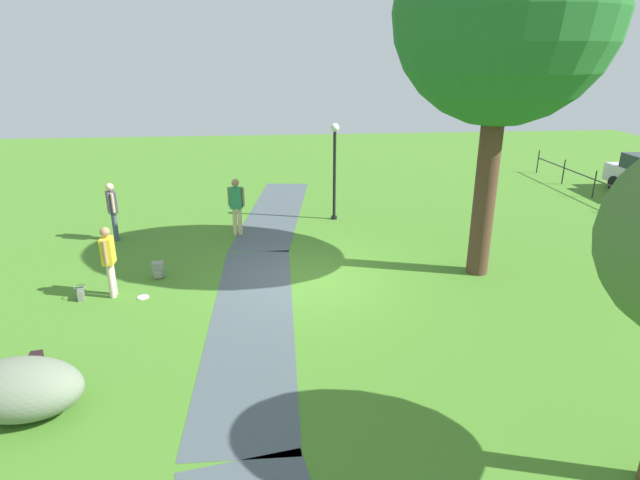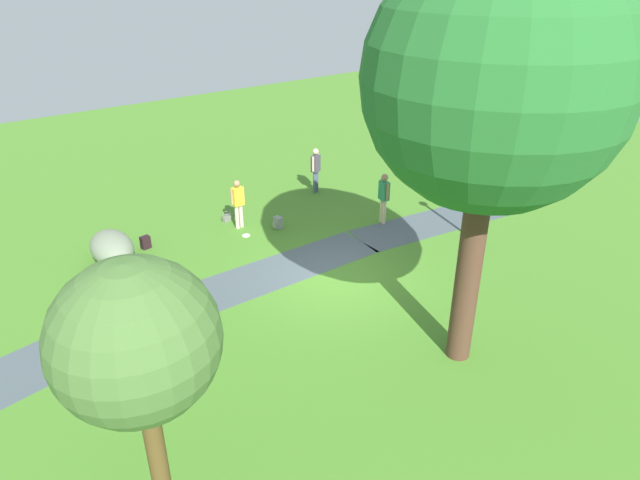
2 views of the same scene
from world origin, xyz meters
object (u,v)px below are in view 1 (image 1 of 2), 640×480
large_shade_tree (505,14)px  lawn_boulder (20,389)px  man_near_boulder (236,203)px  backpack_by_boulder (36,365)px  spare_backpack_on_lawn (158,270)px  passerby_on_path (112,207)px  woman_with_handbag (109,257)px  handbag_on_grass (81,293)px  lamp_post (335,161)px  frisbee_on_grass (143,297)px

large_shade_tree → lawn_boulder: bearing=-62.8°
large_shade_tree → man_near_boulder: size_ratio=4.90×
large_shade_tree → man_near_boulder: large_shade_tree is taller
backpack_by_boulder → spare_backpack_on_lawn: same height
man_near_boulder → large_shade_tree: bearing=60.4°
passerby_on_path → man_near_boulder: bearing=91.8°
woman_with_handbag → large_shade_tree: bearing=93.3°
large_shade_tree → backpack_by_boulder: large_shade_tree is taller
man_near_boulder → passerby_on_path: (0.12, -3.60, -0.01)m
passerby_on_path → handbag_on_grass: (4.02, 0.26, -0.87)m
spare_backpack_on_lawn → lawn_boulder: bearing=-11.7°
woman_with_handbag → handbag_on_grass: woman_with_handbag is taller
spare_backpack_on_lawn → backpack_by_boulder: bearing=-17.9°
lamp_post → woman_with_handbag: lamp_post is taller
man_near_boulder → backpack_by_boulder: bearing=-23.7°
large_shade_tree → spare_backpack_on_lawn: large_shade_tree is taller
woman_with_handbag → handbag_on_grass: (0.09, -0.70, -0.83)m
lawn_boulder → woman_with_handbag: (-4.15, 0.24, 0.51)m
backpack_by_boulder → frisbee_on_grass: bearing=158.2°
lawn_boulder → passerby_on_path: size_ratio=1.15×
handbag_on_grass → backpack_by_boulder: size_ratio=0.85×
handbag_on_grass → backpack_by_boulder: backpack_by_boulder is taller
woman_with_handbag → handbag_on_grass: bearing=-82.8°
man_near_boulder → spare_backpack_on_lawn: size_ratio=4.37×
lawn_boulder → passerby_on_path: (-8.08, -0.72, 0.55)m
lawn_boulder → backpack_by_boulder: lawn_boulder is taller
handbag_on_grass → frisbee_on_grass: handbag_on_grass is taller
lawn_boulder → lamp_post: bearing=147.6°
man_near_boulder → passerby_on_path: size_ratio=1.01×
large_shade_tree → frisbee_on_grass: size_ratio=32.69×
large_shade_tree → man_near_boulder: bearing=-119.6°
large_shade_tree → handbag_on_grass: 11.26m
passerby_on_path → frisbee_on_grass: size_ratio=6.62×
woman_with_handbag → spare_backpack_on_lawn: 1.50m
backpack_by_boulder → large_shade_tree: bearing=111.0°
lamp_post → backpack_by_boulder: lamp_post is taller
woman_with_handbag → passerby_on_path: 4.05m
handbag_on_grass → lamp_post: bearing=129.9°
woman_with_handbag → man_near_boulder: bearing=146.9°
passerby_on_path → spare_backpack_on_lawn: size_ratio=4.33×
man_near_boulder → passerby_on_path: man_near_boulder is taller
passerby_on_path → handbag_on_grass: 4.12m
frisbee_on_grass → spare_backpack_on_lawn: bearing=172.8°
handbag_on_grass → spare_backpack_on_lawn: bearing=125.1°
spare_backpack_on_lawn → large_shade_tree: bearing=86.7°
lawn_boulder → handbag_on_grass: 4.10m
lawn_boulder → spare_backpack_on_lawn: 5.25m
frisbee_on_grass → large_shade_tree: bearing=94.7°
passerby_on_path → handbag_on_grass: passerby_on_path is taller
lawn_boulder → backpack_by_boulder: bearing=-167.3°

